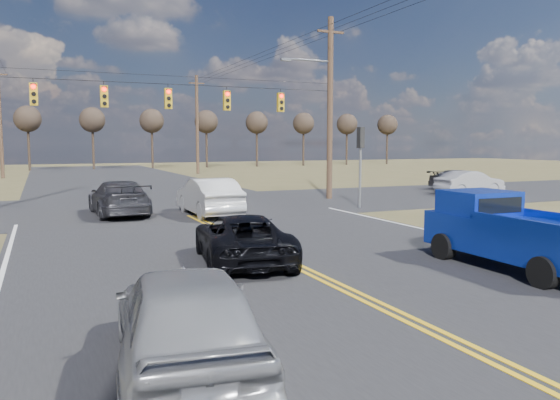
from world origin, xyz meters
name	(u,v)px	position (x,y,z in m)	size (l,w,h in m)	color
ground	(369,302)	(0.00, 0.00, 0.00)	(160.00, 160.00, 0.00)	brown
road_main	(218,229)	(0.00, 10.00, 0.00)	(14.00, 120.00, 0.02)	#28282B
road_cross	(170,206)	(0.00, 18.00, 0.00)	(120.00, 12.00, 0.02)	#28282B
signal_gantry	(179,104)	(0.50, 17.79, 5.06)	(19.60, 4.83, 10.00)	#473323
utility_poles	(173,99)	(0.00, 17.00, 5.23)	(19.60, 58.32, 10.00)	#473323
treeline	(138,103)	(0.00, 26.96, 5.70)	(87.00, 117.80, 7.40)	#33261C
pickup_truck	(511,233)	(4.85, 1.10, 0.91)	(2.05, 5.01, 1.87)	black
silver_suv	(186,318)	(-4.13, -1.81, 0.77)	(1.82, 4.52, 1.54)	gray
black_suv	(242,239)	(-1.09, 4.37, 0.65)	(2.15, 4.66, 1.29)	black
white_car_queue	(209,197)	(0.80, 13.94, 0.81)	(1.72, 4.95, 1.63)	#BCBCBC
dgrey_car_queue	(119,198)	(-2.79, 15.50, 0.76)	(2.14, 5.26, 1.53)	#303034
cross_car_east_near	(470,183)	(18.24, 16.97, 0.73)	(4.41, 1.54, 1.45)	#A0A1A8
cross_car_east_far	(461,180)	(20.40, 20.10, 0.66)	(4.54, 1.84, 1.32)	#323237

